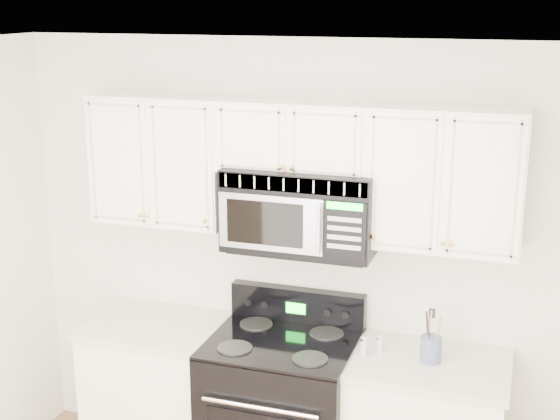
% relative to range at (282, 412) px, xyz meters
% --- Properties ---
extents(room, '(3.51, 3.51, 2.61)m').
position_rel_range_xyz_m(room, '(0.02, -1.40, 0.82)').
color(room, brown).
rests_on(room, ground).
extents(base_cabinet_left, '(0.86, 0.65, 0.92)m').
position_rel_range_xyz_m(base_cabinet_left, '(-0.78, 0.03, -0.06)').
color(base_cabinet_left, white).
rests_on(base_cabinet_left, ground).
extents(range, '(0.82, 0.75, 1.14)m').
position_rel_range_xyz_m(range, '(0.00, 0.00, 0.00)').
color(range, black).
rests_on(range, ground).
extents(upper_cabinets, '(2.44, 0.37, 0.75)m').
position_rel_range_xyz_m(upper_cabinets, '(0.02, 0.18, 1.45)').
color(upper_cabinets, white).
rests_on(upper_cabinets, ground).
extents(microwave, '(0.83, 0.47, 0.46)m').
position_rel_range_xyz_m(microwave, '(0.07, 0.13, 1.20)').
color(microwave, black).
rests_on(microwave, ground).
extents(utensil_crock, '(0.11, 0.11, 0.30)m').
position_rel_range_xyz_m(utensil_crock, '(0.83, 0.03, 0.52)').
color(utensil_crock, slate).
rests_on(utensil_crock, base_cabinet_right).
extents(shaker_salt, '(0.04, 0.04, 0.10)m').
position_rel_range_xyz_m(shaker_salt, '(0.47, -0.00, 0.49)').
color(shaker_salt, '#AEB0BC').
rests_on(shaker_salt, base_cabinet_right).
extents(shaker_pepper, '(0.04, 0.04, 0.09)m').
position_rel_range_xyz_m(shaker_pepper, '(0.55, 0.05, 0.48)').
color(shaker_pepper, '#AEB0BC').
rests_on(shaker_pepper, base_cabinet_right).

